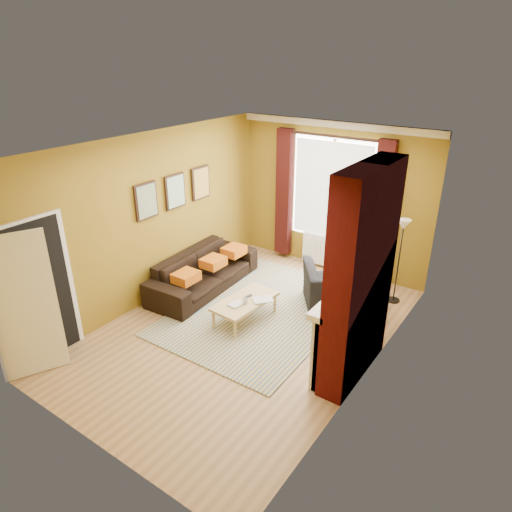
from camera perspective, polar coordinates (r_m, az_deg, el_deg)
name	(u,v)px	position (r m, az deg, el deg)	size (l,w,h in m)	color
ground	(247,329)	(7.11, -1.16, -9.16)	(5.50, 5.50, 0.00)	olive
room_walls	(294,251)	(6.35, 4.81, 0.65)	(3.82, 5.54, 2.83)	olive
striped_rug	(262,311)	(7.56, 0.73, -6.83)	(2.45, 3.36, 0.02)	#356291
sofa	(203,271)	(8.16, -6.58, -1.90)	(2.27, 0.89, 0.66)	black
armchair	(339,287)	(7.64, 10.39, -3.82)	(1.13, 0.99, 0.73)	black
coffee_table	(245,302)	(7.16, -1.38, -5.80)	(0.63, 1.13, 0.36)	tan
wicker_stool	(345,270)	(8.62, 11.07, -1.70)	(0.36, 0.36, 0.40)	#A27A46
floor_lamp	(402,238)	(7.71, 17.79, 2.18)	(0.24, 0.24, 1.48)	black
book_a	(232,302)	(7.07, -3.01, -5.79)	(0.17, 0.23, 0.02)	#999999
book_b	(261,296)	(7.22, 0.59, -5.05)	(0.23, 0.31, 0.02)	#999999
mug	(246,301)	(7.03, -1.31, -5.67)	(0.09, 0.09, 0.08)	#999999
tv_remote	(248,296)	(7.22, -1.01, -5.07)	(0.07, 0.15, 0.02)	#28282B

